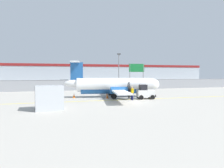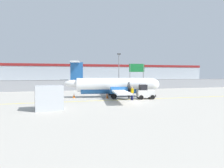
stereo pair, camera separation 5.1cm
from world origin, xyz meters
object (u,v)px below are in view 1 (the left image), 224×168
(ground_crew_worker, at_px, (132,92))
(highway_sign, at_px, (137,70))
(cargo_container, at_px, (49,98))
(parked_car_1, at_px, (44,84))
(commuter_airplane, at_px, (116,86))
(traffic_cone_far_left, at_px, (74,96))
(traffic_cone_near_left, at_px, (107,96))
(parked_car_5, at_px, (123,84))
(parked_car_3, at_px, (81,84))
(parked_car_0, at_px, (26,84))
(parked_car_2, at_px, (64,82))
(apron_light_pole, at_px, (119,69))
(baggage_tug, at_px, (145,92))
(parked_car_6, at_px, (127,82))
(traffic_cone_near_right, at_px, (107,94))
(parked_car_7, at_px, (142,82))
(parked_car_4, at_px, (92,83))

(ground_crew_worker, height_order, highway_sign, highway_sign)
(cargo_container, bearing_deg, parked_car_1, 88.60)
(commuter_airplane, bearing_deg, traffic_cone_far_left, -177.94)
(traffic_cone_near_left, bearing_deg, parked_car_5, 65.87)
(parked_car_3, distance_m, highway_sign, 13.49)
(cargo_container, distance_m, parked_car_5, 30.52)
(traffic_cone_far_left, xyz_separation_m, parked_car_0, (-9.12, 21.72, 0.58))
(ground_crew_worker, bearing_deg, parked_car_2, -108.22)
(cargo_container, bearing_deg, apron_light_pole, 50.24)
(baggage_tug, distance_m, parked_car_6, 29.61)
(parked_car_0, bearing_deg, parked_car_3, -16.37)
(ground_crew_worker, distance_m, traffic_cone_near_right, 5.60)
(traffic_cone_far_left, xyz_separation_m, parked_car_6, (16.48, 24.92, 0.58))
(parked_car_3, relative_size, parked_car_7, 0.99)
(parked_car_2, xyz_separation_m, parked_car_3, (3.64, -9.19, 0.00))
(traffic_cone_near_left, height_order, apron_light_pole, apron_light_pole)
(cargo_container, xyz_separation_m, parked_car_7, (24.02, 33.12, -0.21))
(parked_car_0, distance_m, parked_car_3, 12.47)
(traffic_cone_far_left, distance_m, parked_car_2, 28.97)
(commuter_airplane, relative_size, parked_car_4, 3.74)
(parked_car_5, bearing_deg, parked_car_4, -47.83)
(traffic_cone_near_right, bearing_deg, cargo_container, -129.38)
(parked_car_1, bearing_deg, parked_car_0, -13.15)
(parked_car_2, bearing_deg, parked_car_4, 149.88)
(parked_car_2, bearing_deg, parked_car_6, 169.52)
(parked_car_1, distance_m, parked_car_6, 22.05)
(traffic_cone_far_left, bearing_deg, parked_car_0, 112.78)
(traffic_cone_far_left, bearing_deg, parked_car_6, 56.51)
(parked_car_4, distance_m, parked_car_7, 14.58)
(traffic_cone_far_left, xyz_separation_m, parked_car_3, (3.19, 19.78, 0.58))
(traffic_cone_near_right, height_order, parked_car_2, parked_car_2)
(commuter_airplane, xyz_separation_m, parked_car_7, (15.39, 25.26, -0.71))
(traffic_cone_near_left, distance_m, parked_car_0, 27.03)
(traffic_cone_near_right, height_order, parked_car_6, parked_car_6)
(traffic_cone_near_right, distance_m, parked_car_7, 28.66)
(baggage_tug, distance_m, highway_sign, 18.79)
(parked_car_4, bearing_deg, apron_light_pole, -74.51)
(baggage_tug, distance_m, parked_car_2, 33.95)
(parked_car_7, bearing_deg, highway_sign, -126.31)
(cargo_container, height_order, parked_car_1, cargo_container)
(commuter_airplane, relative_size, parked_car_2, 3.75)
(traffic_cone_near_right, distance_m, highway_sign, 16.66)
(cargo_container, xyz_separation_m, parked_car_4, (9.44, 32.90, -0.21))
(traffic_cone_near_right, xyz_separation_m, parked_car_0, (-14.01, 20.70, 0.58))
(traffic_cone_near_left, distance_m, traffic_cone_near_right, 2.87)
(parked_car_2, relative_size, parked_car_3, 0.99)
(parked_car_5, bearing_deg, ground_crew_worker, 73.37)
(cargo_container, xyz_separation_m, apron_light_pole, (12.45, 18.54, 3.20))
(parked_car_4, distance_m, parked_car_5, 9.33)
(traffic_cone_near_right, relative_size, parked_car_5, 0.15)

